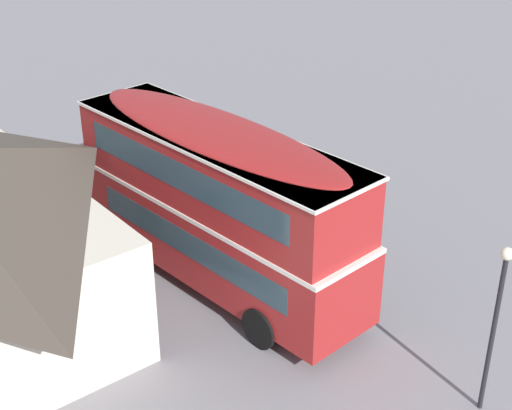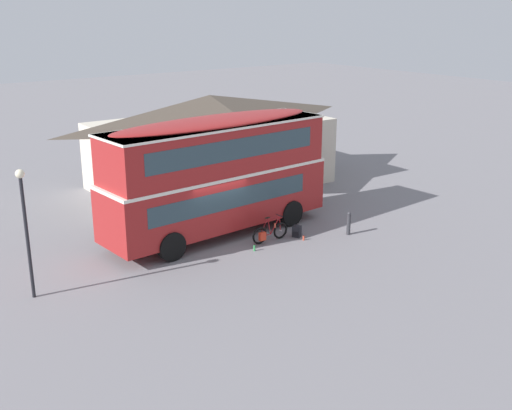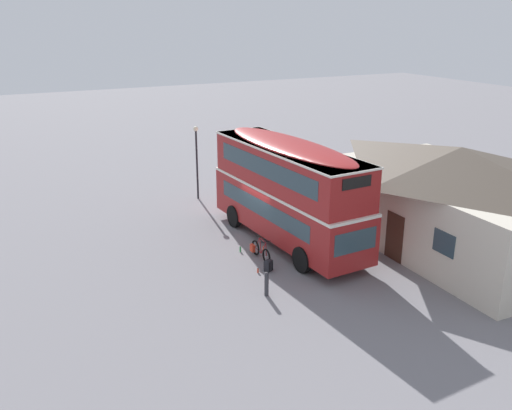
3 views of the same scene
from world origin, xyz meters
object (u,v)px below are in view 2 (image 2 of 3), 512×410
(backpack_on_ground, at_px, (297,231))
(water_bottle_red_squeeze, at_px, (304,238))
(street_lamp, at_px, (25,219))
(kerb_bollard, at_px, (349,223))
(double_decker_bus, at_px, (217,171))
(touring_bicycle, at_px, (269,233))
(water_bottle_green_metal, at_px, (254,248))

(backpack_on_ground, relative_size, water_bottle_red_squeeze, 2.40)
(backpack_on_ground, bearing_deg, street_lamp, 175.20)
(street_lamp, height_order, kerb_bollard, street_lamp)
(double_decker_bus, bearing_deg, street_lamp, -170.38)
(touring_bicycle, xyz_separation_m, water_bottle_red_squeeze, (1.19, -0.70, -0.27))
(kerb_bollard, bearing_deg, touring_bicycle, 157.24)
(street_lamp, bearing_deg, double_decker_bus, 9.62)
(backpack_on_ground, bearing_deg, double_decker_bus, 136.56)
(water_bottle_green_metal, bearing_deg, water_bottle_red_squeeze, -6.56)
(double_decker_bus, xyz_separation_m, kerb_bollard, (4.19, -3.27, -2.14))
(water_bottle_green_metal, relative_size, kerb_bollard, 0.27)
(double_decker_bus, xyz_separation_m, street_lamp, (-7.96, -1.35, -0.01))
(touring_bicycle, xyz_separation_m, kerb_bollard, (3.08, -1.29, 0.13))
(water_bottle_red_squeeze, bearing_deg, kerb_bollard, -17.48)
(double_decker_bus, relative_size, backpack_on_ground, 19.20)
(backpack_on_ground, distance_m, water_bottle_red_squeeze, 0.49)
(water_bottle_red_squeeze, distance_m, water_bottle_green_metal, 2.27)
(touring_bicycle, distance_m, kerb_bollard, 3.34)
(touring_bicycle, xyz_separation_m, water_bottle_green_metal, (-1.06, -0.44, -0.25))
(double_decker_bus, distance_m, water_bottle_green_metal, 3.49)
(backpack_on_ground, height_order, water_bottle_green_metal, backpack_on_ground)
(kerb_bollard, bearing_deg, street_lamp, 171.01)
(water_bottle_green_metal, relative_size, street_lamp, 0.06)
(water_bottle_red_squeeze, xyz_separation_m, water_bottle_green_metal, (-2.25, 0.26, 0.02))
(double_decker_bus, bearing_deg, touring_bicycle, -60.81)
(touring_bicycle, xyz_separation_m, backpack_on_ground, (1.23, -0.23, -0.11))
(water_bottle_red_squeeze, bearing_deg, street_lamp, 172.63)
(double_decker_bus, distance_m, water_bottle_red_squeeze, 4.35)
(street_lamp, bearing_deg, backpack_on_ground, -4.80)
(touring_bicycle, relative_size, street_lamp, 0.41)
(double_decker_bus, distance_m, street_lamp, 8.07)
(water_bottle_green_metal, bearing_deg, kerb_bollard, -11.65)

